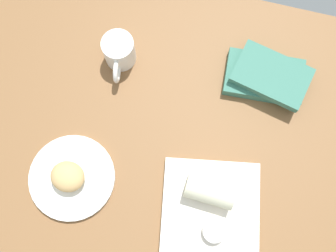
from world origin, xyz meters
TOP-DOWN VIEW (x-y plane):
  - dining_table at (0.00, 0.00)cm, footprint 110.00×90.00cm
  - round_plate at (-18.07, -15.27)cm, footprint 21.32×21.32cm
  - scone_pastry at (-18.40, -15.48)cm, footprint 9.12×8.29cm
  - square_plate at (16.92, -14.34)cm, footprint 27.31×27.31cm
  - sauce_cup at (18.65, -19.34)cm, footprint 5.46×5.46cm
  - breakfast_wrap at (15.54, -10.34)cm, footprint 11.92×7.17cm
  - book_stack at (23.64, 21.85)cm, footprint 22.33×15.87cm
  - coffee_mug at (-15.03, 18.42)cm, footprint 8.24×12.82cm

SIDE VIEW (x-z plane):
  - dining_table at x=0.00cm, z-range 0.00..4.00cm
  - round_plate at x=-18.07cm, z-range 4.00..5.40cm
  - square_plate at x=16.92cm, z-range 4.00..5.60cm
  - book_stack at x=23.64cm, z-range 3.94..9.36cm
  - sauce_cup at x=18.65cm, z-range 5.68..7.74cm
  - scone_pastry at x=-18.40cm, z-range 5.40..10.19cm
  - coffee_mug at x=-15.03cm, z-range 4.10..12.73cm
  - breakfast_wrap at x=15.54cm, z-range 5.60..12.24cm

